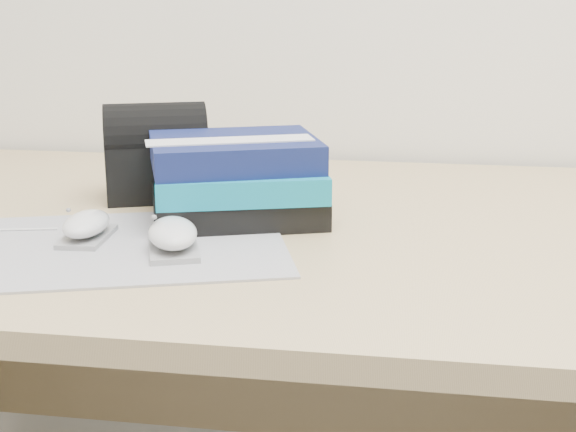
% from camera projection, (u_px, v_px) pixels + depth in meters
% --- Properties ---
extents(desk, '(1.60, 0.80, 0.73)m').
position_uv_depth(desk, '(338.00, 361.00, 1.20)').
color(desk, tan).
rests_on(desk, ground).
extents(mousepad, '(0.44, 0.38, 0.00)m').
position_uv_depth(mousepad, '(132.00, 245.00, 0.97)').
color(mousepad, gray).
rests_on(mousepad, desk).
extents(mouse_rear, '(0.06, 0.10, 0.04)m').
position_uv_depth(mouse_rear, '(86.00, 226.00, 0.99)').
color(mouse_rear, '#949496').
rests_on(mouse_rear, mousepad).
extents(mouse_front, '(0.09, 0.12, 0.04)m').
position_uv_depth(mouse_front, '(173.00, 236.00, 0.94)').
color(mouse_front, '#97989A').
rests_on(mouse_front, mousepad).
extents(book_stack, '(0.27, 0.24, 0.11)m').
position_uv_depth(book_stack, '(237.00, 179.00, 1.08)').
color(book_stack, black).
rests_on(book_stack, desk).
extents(pouch, '(0.17, 0.15, 0.14)m').
position_uv_depth(pouch, '(156.00, 152.00, 1.18)').
color(pouch, black).
rests_on(pouch, desk).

